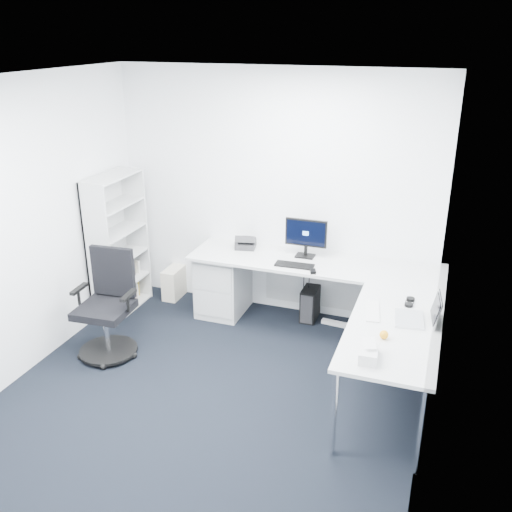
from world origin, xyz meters
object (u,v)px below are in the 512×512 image
(task_chair, at_px, (104,307))
(monitor, at_px, (306,238))
(bookshelf, at_px, (118,245))
(laptop, at_px, (411,307))
(l_desk, at_px, (305,309))

(task_chair, height_order, monitor, monitor)
(bookshelf, bearing_deg, laptop, -11.89)
(monitor, distance_m, laptop, 1.61)
(bookshelf, xyz_separation_m, laptop, (3.23, -0.68, 0.10))
(laptop, bearing_deg, monitor, 130.56)
(l_desk, distance_m, monitor, 0.76)
(bookshelf, bearing_deg, monitor, 11.11)
(l_desk, distance_m, bookshelf, 2.21)
(bookshelf, distance_m, monitor, 2.10)
(bookshelf, height_order, monitor, bookshelf)
(l_desk, relative_size, task_chair, 2.49)
(monitor, bearing_deg, bookshelf, -168.84)
(bookshelf, relative_size, monitor, 3.56)
(l_desk, xyz_separation_m, monitor, (-0.13, 0.45, 0.60))
(bookshelf, xyz_separation_m, task_chair, (0.39, -0.92, -0.26))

